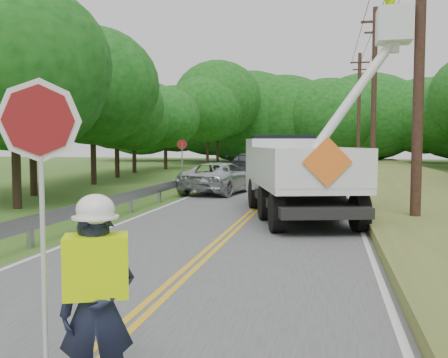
# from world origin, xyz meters

# --- Properties ---
(ground) EXTENTS (140.00, 140.00, 0.00)m
(ground) POSITION_xyz_m (0.00, 0.00, 0.00)
(ground) COLOR #335F1A
(ground) RESTS_ON ground
(road) EXTENTS (7.20, 96.00, 0.03)m
(road) POSITION_xyz_m (0.00, 14.00, 0.01)
(road) COLOR #4B4B4E
(road) RESTS_ON ground
(guardrail) EXTENTS (0.18, 48.00, 0.77)m
(guardrail) POSITION_xyz_m (-4.02, 14.91, 0.55)
(guardrail) COLOR gray
(guardrail) RESTS_ON ground
(utility_poles) EXTENTS (1.60, 43.30, 10.00)m
(utility_poles) POSITION_xyz_m (5.00, 17.02, 5.27)
(utility_poles) COLOR black
(utility_poles) RESTS_ON ground
(treeline_left) EXTENTS (10.74, 54.00, 11.27)m
(treeline_left) POSITION_xyz_m (-10.31, 31.00, 5.65)
(treeline_left) COLOR #332319
(treeline_left) RESTS_ON ground
(treeline_horizon) EXTENTS (56.53, 14.37, 11.44)m
(treeline_horizon) POSITION_xyz_m (1.19, 56.21, 5.50)
(treeline_horizon) COLOR #0E440F
(treeline_horizon) RESTS_ON ground
(flagger) EXTENTS (1.09, 0.71, 2.94)m
(flagger) POSITION_xyz_m (0.54, -2.24, 1.07)
(flagger) COLOR #191E33
(flagger) RESTS_ON road
(bucket_truck) EXTENTS (5.43, 8.03, 7.36)m
(bucket_truck) POSITION_xyz_m (1.47, 10.99, 1.65)
(bucket_truck) COLOR black
(bucket_truck) RESTS_ON road
(suv_silver) EXTENTS (3.39, 5.60, 1.45)m
(suv_silver) POSITION_xyz_m (-2.45, 17.12, 0.75)
(suv_silver) COLOR #B8BCBF
(suv_silver) RESTS_ON road
(suv_darkgrey) EXTENTS (3.14, 6.12, 1.70)m
(suv_darkgrey) POSITION_xyz_m (-2.25, 26.89, 0.87)
(suv_darkgrey) COLOR #3B3C43
(suv_darkgrey) RESTS_ON road
(stop_sign_permanent) EXTENTS (0.51, 0.24, 2.57)m
(stop_sign_permanent) POSITION_xyz_m (-5.03, 19.44, 1.71)
(stop_sign_permanent) COLOR gray
(stop_sign_permanent) RESTS_ON ground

